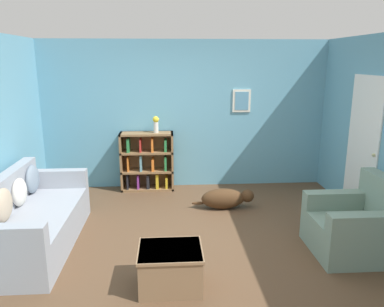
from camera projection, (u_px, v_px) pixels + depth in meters
name	position (u px, v px, depth m)	size (l,w,h in m)	color
ground_plane	(194.00, 240.00, 4.81)	(14.00, 14.00, 0.00)	brown
wall_back	(185.00, 115.00, 6.67)	(5.60, 0.13, 2.60)	#609EB7
couch	(30.00, 221.00, 4.58)	(0.89, 2.05, 0.89)	#9399A3
bookshelf	(147.00, 162.00, 6.62)	(0.93, 0.32, 1.03)	olive
recliner_chair	(357.00, 226.00, 4.44)	(0.91, 0.89, 0.93)	gray
coffee_table	(170.00, 266.00, 3.78)	(0.64, 0.54, 0.42)	#846647
dog	(226.00, 198.00, 5.81)	(0.97, 0.29, 0.32)	#472D19
vase	(156.00, 123.00, 6.44)	(0.11, 0.11, 0.29)	silver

